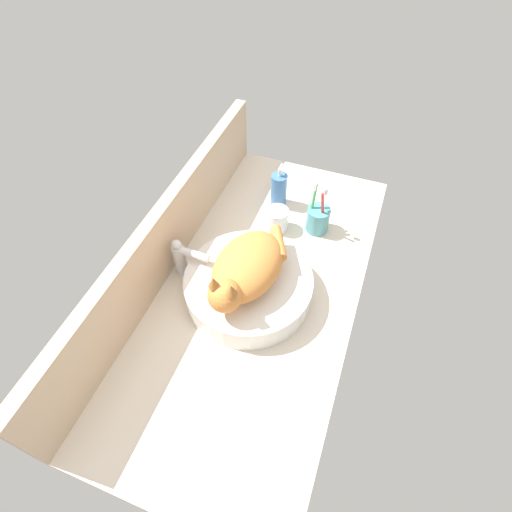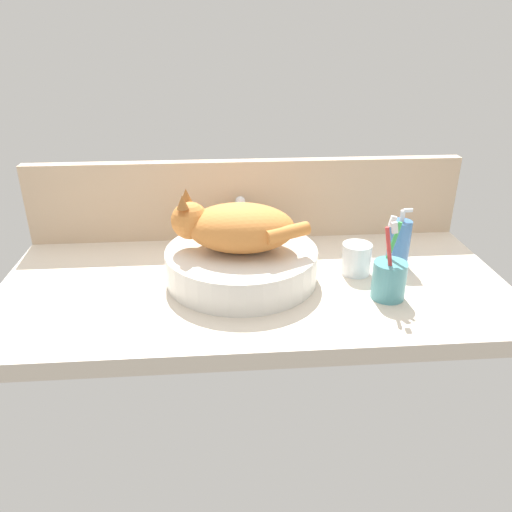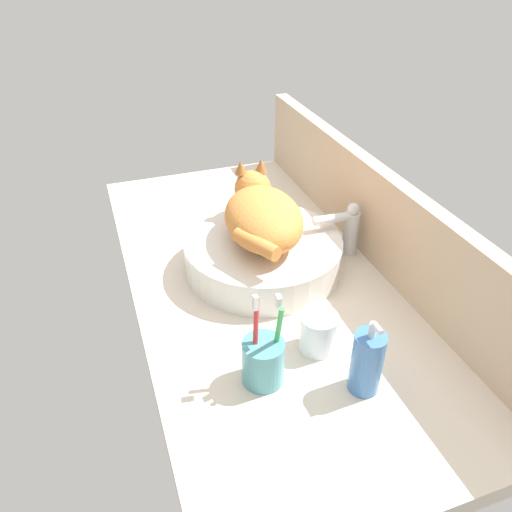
# 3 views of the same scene
# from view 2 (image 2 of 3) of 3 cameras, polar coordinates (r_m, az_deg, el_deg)

# --- Properties ---
(ground_plane) EXTENTS (1.21, 0.59, 0.04)m
(ground_plane) POSITION_cam_2_polar(r_m,az_deg,el_deg) (1.22, -0.26, -3.57)
(ground_plane) COLOR beige
(backsplash_panel) EXTENTS (1.21, 0.04, 0.22)m
(backsplash_panel) POSITION_cam_2_polar(r_m,az_deg,el_deg) (1.42, -1.11, 6.50)
(backsplash_panel) COLOR #CCAD8C
(backsplash_panel) RESTS_ON ground_plane
(sink_basin) EXTENTS (0.36, 0.36, 0.08)m
(sink_basin) POSITION_cam_2_polar(r_m,az_deg,el_deg) (1.20, -1.66, -0.92)
(sink_basin) COLOR silver
(sink_basin) RESTS_ON ground_plane
(cat) EXTENTS (0.32, 0.20, 0.14)m
(cat) POSITION_cam_2_polar(r_m,az_deg,el_deg) (1.16, -2.40, 3.38)
(cat) COLOR orange
(cat) RESTS_ON sink_basin
(faucet) EXTENTS (0.04, 0.12, 0.14)m
(faucet) POSITION_cam_2_polar(r_m,az_deg,el_deg) (1.37, -1.78, 4.18)
(faucet) COLOR silver
(faucet) RESTS_ON ground_plane
(soap_dispenser) EXTENTS (0.05, 0.05, 0.15)m
(soap_dispenser) POSITION_cam_2_polar(r_m,az_deg,el_deg) (1.30, 16.01, 1.42)
(soap_dispenser) COLOR #3F72B2
(soap_dispenser) RESTS_ON ground_plane
(toothbrush_cup) EXTENTS (0.07, 0.07, 0.19)m
(toothbrush_cup) POSITION_cam_2_polar(r_m,az_deg,el_deg) (1.15, 14.96, -2.52)
(toothbrush_cup) COLOR teal
(toothbrush_cup) RESTS_ON ground_plane
(water_glass) EXTENTS (0.07, 0.07, 0.08)m
(water_glass) POSITION_cam_2_polar(r_m,az_deg,el_deg) (1.25, 11.37, -0.52)
(water_glass) COLOR white
(water_glass) RESTS_ON ground_plane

